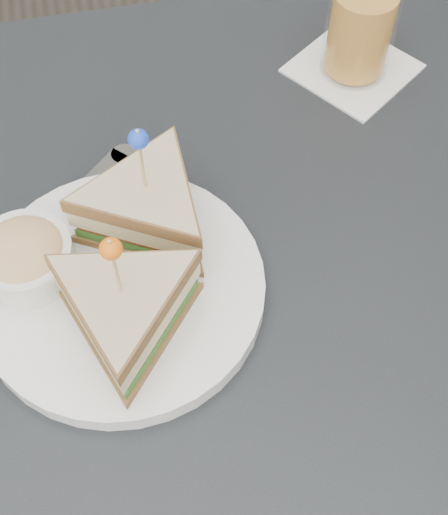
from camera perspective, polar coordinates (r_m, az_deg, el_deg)
ground_plane at (r=1.32m, az=-0.36°, el=-19.62°), size 3.50×3.50×0.00m
table at (r=0.68m, az=-0.66°, el=-6.61°), size 0.80×0.80×0.75m
plate_meal at (r=0.59m, az=-8.04°, el=-0.51°), size 0.31×0.31×0.14m
cutlery_knife at (r=0.66m, az=-14.59°, el=1.19°), size 0.19×0.19×0.01m
drink_set at (r=0.76m, az=10.92°, el=18.03°), size 0.16×0.16×0.14m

